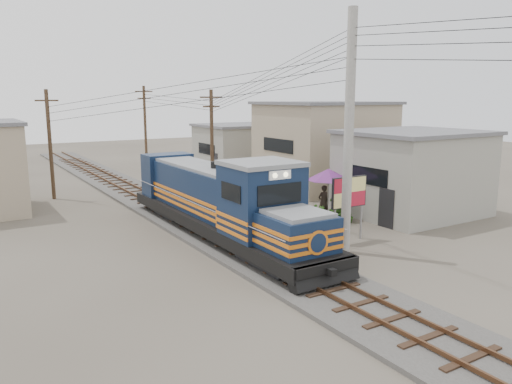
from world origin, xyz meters
TOP-DOWN VIEW (x-y plane):
  - ground at (0.00, 0.00)m, footprint 120.00×120.00m
  - ballast at (0.00, 10.00)m, footprint 3.60×70.00m
  - track at (0.00, 10.00)m, footprint 1.15×70.00m
  - locomotive at (0.00, 4.20)m, footprint 2.87×15.63m
  - utility_pole_main at (3.50, -0.50)m, footprint 0.40×0.40m
  - wooden_pole_mid at (4.50, 14.00)m, footprint 1.60×0.24m
  - wooden_pole_far at (4.80, 28.00)m, footprint 1.60×0.24m
  - wooden_pole_left at (-5.00, 18.00)m, footprint 1.60×0.24m
  - power_lines at (-0.14, 8.49)m, footprint 9.65×19.00m
  - shophouse_front at (11.50, 3.00)m, footprint 7.35×6.30m
  - shophouse_mid at (12.50, 12.00)m, footprint 8.40×7.35m
  - shophouse_back at (11.00, 22.00)m, footprint 6.30×6.30m
  - billboard at (4.70, 0.66)m, footprint 1.94×0.14m
  - market_umbrella at (6.90, 4.76)m, footprint 2.99×2.99m
  - vendor at (6.62, 4.80)m, footprint 0.67×0.44m
  - plant_nursery at (5.82, 3.86)m, footprint 3.39×3.25m

SIDE VIEW (x-z plane):
  - ground at x=0.00m, z-range 0.00..0.00m
  - ballast at x=0.00m, z-range 0.00..0.16m
  - track at x=0.00m, z-range 0.20..0.32m
  - plant_nursery at x=5.82m, z-range -0.10..1.01m
  - vendor at x=6.62m, z-range 0.00..1.81m
  - locomotive at x=0.00m, z-range -0.24..3.63m
  - shophouse_back at x=11.00m, z-range 0.01..4.21m
  - billboard at x=4.70m, z-range 0.70..3.71m
  - shophouse_front at x=11.50m, z-range 0.01..4.71m
  - market_umbrella at x=6.90m, z-range 1.03..3.73m
  - shophouse_mid at x=12.50m, z-range 0.01..6.21m
  - wooden_pole_mid at x=4.50m, z-range 0.18..7.18m
  - wooden_pole_left at x=-5.00m, z-range 0.18..7.18m
  - wooden_pole_far at x=4.80m, z-range 0.18..7.68m
  - utility_pole_main at x=3.50m, z-range 0.00..10.00m
  - power_lines at x=-0.14m, z-range 5.91..9.21m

